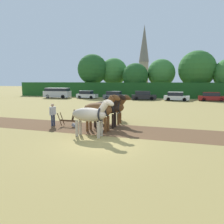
{
  "coord_description": "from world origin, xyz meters",
  "views": [
    {
      "loc": [
        3.48,
        -11.05,
        3.37
      ],
      "look_at": [
        -0.62,
        4.47,
        1.1
      ],
      "focal_mm": 35.0,
      "sensor_mm": 36.0,
      "label": 1
    }
  ],
  "objects_px": {
    "parked_van": "(57,93)",
    "parked_car_center_right": "(176,97)",
    "draft_horse_trail_left": "(106,108)",
    "parked_car_center_left": "(115,95)",
    "tree_far_left": "(93,69)",
    "tree_center_right": "(197,69)",
    "parked_car_center": "(143,96)",
    "tree_left": "(114,72)",
    "parked_car_right": "(212,97)",
    "parked_car_left": "(87,95)",
    "draft_horse_lead_right": "(99,110)",
    "farmer_at_plow": "(53,113)",
    "draft_horse_trail_right": "(113,107)",
    "tree_center": "(161,73)",
    "farmer_beside_team": "(119,108)",
    "draft_horse_lead_left": "(91,115)",
    "tree_center_left": "(135,76)",
    "plow": "(70,122)"
  },
  "relations": [
    {
      "from": "tree_far_left",
      "to": "draft_horse_trail_left",
      "type": "distance_m",
      "value": 34.72
    },
    {
      "from": "draft_horse_trail_left",
      "to": "parked_van",
      "type": "distance_m",
      "value": 29.79
    },
    {
      "from": "farmer_at_plow",
      "to": "parked_van",
      "type": "height_order",
      "value": "parked_van"
    },
    {
      "from": "farmer_beside_team",
      "to": "parked_van",
      "type": "height_order",
      "value": "parked_van"
    },
    {
      "from": "parked_car_center",
      "to": "tree_left",
      "type": "bearing_deg",
      "value": 120.6
    },
    {
      "from": "draft_horse_lead_right",
      "to": "parked_car_left",
      "type": "distance_m",
      "value": 28.83
    },
    {
      "from": "tree_far_left",
      "to": "draft_horse_lead_left",
      "type": "relative_size",
      "value": 3.27
    },
    {
      "from": "draft_horse_trail_right",
      "to": "parked_car_center_right",
      "type": "relative_size",
      "value": 0.64
    },
    {
      "from": "tree_center",
      "to": "parked_car_center",
      "type": "xyz_separation_m",
      "value": [
        -2.69,
        -8.91,
        -4.34
      ]
    },
    {
      "from": "farmer_beside_team",
      "to": "draft_horse_trail_right",
      "type": "bearing_deg",
      "value": -59.4
    },
    {
      "from": "tree_far_left",
      "to": "tree_left",
      "type": "relative_size",
      "value": 1.09
    },
    {
      "from": "tree_left",
      "to": "farmer_beside_team",
      "type": "relative_size",
      "value": 4.87
    },
    {
      "from": "tree_center",
      "to": "draft_horse_lead_right",
      "type": "relative_size",
      "value": 2.94
    },
    {
      "from": "tree_left",
      "to": "parked_car_center_right",
      "type": "bearing_deg",
      "value": -35.97
    },
    {
      "from": "tree_center_left",
      "to": "tree_center",
      "type": "relative_size",
      "value": 0.89
    },
    {
      "from": "tree_center_right",
      "to": "farmer_beside_team",
      "type": "relative_size",
      "value": 5.38
    },
    {
      "from": "parked_van",
      "to": "draft_horse_trail_right",
      "type": "bearing_deg",
      "value": -55.48
    },
    {
      "from": "parked_car_left",
      "to": "parked_car_center",
      "type": "relative_size",
      "value": 0.88
    },
    {
      "from": "plow",
      "to": "parked_car_center_left",
      "type": "height_order",
      "value": "parked_car_center_left"
    },
    {
      "from": "tree_center",
      "to": "tree_far_left",
      "type": "bearing_deg",
      "value": -174.87
    },
    {
      "from": "tree_center_left",
      "to": "farmer_at_plow",
      "type": "height_order",
      "value": "tree_center_left"
    },
    {
      "from": "parked_van",
      "to": "tree_center_right",
      "type": "bearing_deg",
      "value": 14.74
    },
    {
      "from": "draft_horse_lead_right",
      "to": "farmer_at_plow",
      "type": "height_order",
      "value": "draft_horse_lead_right"
    },
    {
      "from": "plow",
      "to": "tree_center",
      "type": "bearing_deg",
      "value": 84.41
    },
    {
      "from": "draft_horse_lead_left",
      "to": "parked_car_center_left",
      "type": "relative_size",
      "value": 0.66
    },
    {
      "from": "parked_car_center_left",
      "to": "parked_car_right",
      "type": "relative_size",
      "value": 0.99
    },
    {
      "from": "tree_center",
      "to": "parked_car_center_left",
      "type": "relative_size",
      "value": 1.85
    },
    {
      "from": "parked_van",
      "to": "parked_car_right",
      "type": "height_order",
      "value": "parked_van"
    },
    {
      "from": "draft_horse_lead_right",
      "to": "parked_car_center_right",
      "type": "height_order",
      "value": "draft_horse_lead_right"
    },
    {
      "from": "draft_horse_lead_left",
      "to": "parked_van",
      "type": "relative_size",
      "value": 0.54
    },
    {
      "from": "draft_horse_trail_left",
      "to": "parked_van",
      "type": "xyz_separation_m",
      "value": [
        -17.33,
        24.23,
        -0.39
      ]
    },
    {
      "from": "tree_far_left",
      "to": "parked_car_center_right",
      "type": "height_order",
      "value": "tree_far_left"
    },
    {
      "from": "tree_center",
      "to": "draft_horse_trail_left",
      "type": "height_order",
      "value": "tree_center"
    },
    {
      "from": "draft_horse_lead_right",
      "to": "parked_van",
      "type": "xyz_separation_m",
      "value": [
        -17.25,
        25.68,
        -0.42
      ]
    },
    {
      "from": "parked_car_center",
      "to": "parked_van",
      "type": "bearing_deg",
      "value": 171.77
    },
    {
      "from": "parked_car_center_left",
      "to": "parked_car_left",
      "type": "bearing_deg",
      "value": 176.28
    },
    {
      "from": "parked_car_center_left",
      "to": "parked_car_center_right",
      "type": "xyz_separation_m",
      "value": [
        11.07,
        -0.13,
        0.01
      ]
    },
    {
      "from": "tree_left",
      "to": "parked_car_center_left",
      "type": "relative_size",
      "value": 1.97
    },
    {
      "from": "tree_center_left",
      "to": "plow",
      "type": "height_order",
      "value": "tree_center_left"
    },
    {
      "from": "draft_horse_trail_left",
      "to": "parked_car_left",
      "type": "xyz_separation_m",
      "value": [
        -11.33,
        25.07,
        -0.71
      ]
    },
    {
      "from": "parked_car_left",
      "to": "tree_center_left",
      "type": "bearing_deg",
      "value": 40.97
    },
    {
      "from": "tree_center_right",
      "to": "draft_horse_trail_right",
      "type": "bearing_deg",
      "value": -106.98
    },
    {
      "from": "draft_horse_trail_left",
      "to": "parked_car_center_right",
      "type": "xyz_separation_m",
      "value": [
        5.58,
        24.15,
        -0.71
      ]
    },
    {
      "from": "parked_van",
      "to": "parked_car_center_right",
      "type": "bearing_deg",
      "value": -3.07
    },
    {
      "from": "parked_car_center_right",
      "to": "draft_horse_lead_left",
      "type": "bearing_deg",
      "value": -96.68
    },
    {
      "from": "farmer_at_plow",
      "to": "tree_left",
      "type": "bearing_deg",
      "value": 109.31
    },
    {
      "from": "draft_horse_lead_left",
      "to": "parked_car_right",
      "type": "distance_m",
      "value": 30.29
    },
    {
      "from": "tree_far_left",
      "to": "parked_car_center_left",
      "type": "relative_size",
      "value": 2.15
    },
    {
      "from": "parked_car_left",
      "to": "parked_car_right",
      "type": "distance_m",
      "value": 22.72
    },
    {
      "from": "tree_center",
      "to": "draft_horse_trail_left",
      "type": "relative_size",
      "value": 2.86
    }
  ]
}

